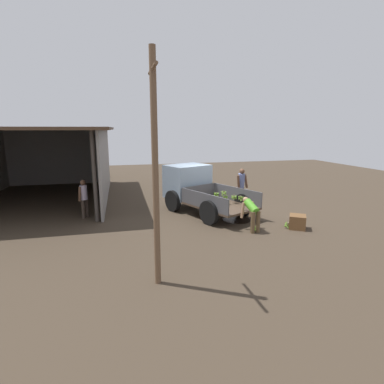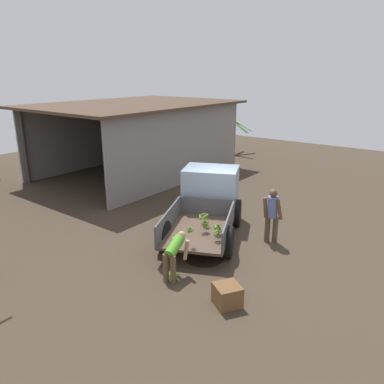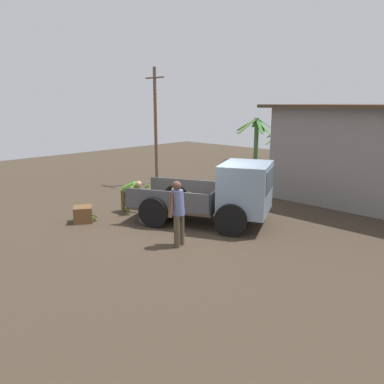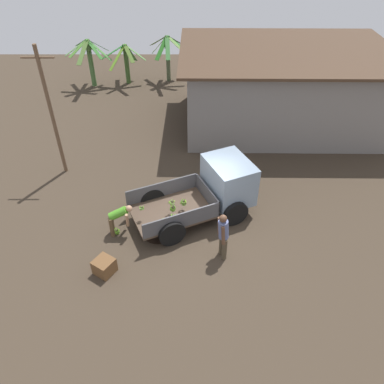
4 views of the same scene
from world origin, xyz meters
name	(u,v)px [view 4 (image 4 of 4)]	position (x,y,z in m)	size (l,w,h in m)	color
ground	(201,224)	(0.00, 0.00, 0.00)	(36.00, 36.00, 0.00)	#403427
mud_patch_0	(159,232)	(-1.45, -0.44, 0.00)	(1.11, 1.11, 0.01)	black
cargo_truck	(217,187)	(0.56, 0.80, 1.02)	(4.57, 3.39, 1.93)	#48372A
warehouse_shed	(297,71)	(4.63, 7.66, 2.61)	(10.01, 7.09, 3.58)	gray
utility_pole	(51,112)	(-5.58, 3.24, 2.69)	(1.15, 0.14, 5.16)	brown
banana_palm_0	(90,60)	(-6.24, 12.24, 1.55)	(2.59, 2.76, 2.72)	#4A743B
banana_palm_1	(126,62)	(-4.22, 12.65, 1.29)	(2.56, 2.47, 2.32)	#3F612C
banana_palm_3	(168,55)	(-1.75, 13.02, 1.57)	(2.55, 2.70, 2.69)	#4C5A3C
person_foreground_visitor	(223,234)	(0.64, -1.49, 0.96)	(0.43, 0.64, 1.73)	#4A402E
person_worker_loading	(118,217)	(-2.75, -0.43, 0.70)	(0.84, 0.55, 1.13)	brown
person_bystander_near_shed	(206,128)	(0.32, 5.38, 0.86)	(0.53, 0.42, 1.54)	#382C25
banana_bunch_on_ground_0	(117,231)	(-2.87, -0.48, 0.11)	(0.25, 0.25, 0.21)	brown
banana_bunch_on_ground_1	(110,262)	(-2.85, -1.84, 0.12)	(0.30, 0.30, 0.22)	brown
wooden_crate_0	(104,266)	(-2.96, -2.13, 0.25)	(0.56, 0.56, 0.49)	brown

